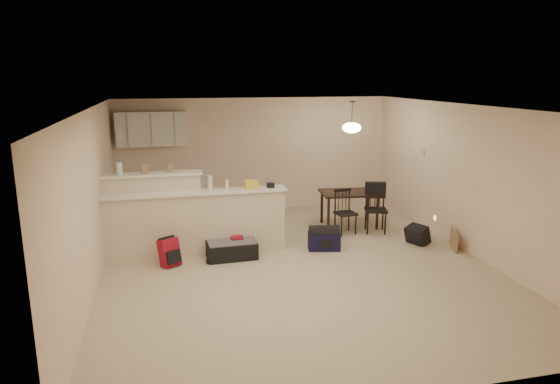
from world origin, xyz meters
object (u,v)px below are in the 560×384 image
object	(u,v)px
dining_chair_near	(346,212)
pendant_lamp	(352,127)
navy_duffel	(324,241)
suitcase	(231,249)
red_backpack	(169,252)
black_daypack	(417,235)
dining_chair_far	(376,209)
dining_table	(349,196)

from	to	relation	value
dining_chair_near	pendant_lamp	bearing A→B (deg)	54.91
navy_duffel	dining_chair_near	bearing A→B (deg)	59.78
suitcase	red_backpack	bearing A→B (deg)	-174.43
black_daypack	dining_chair_far	bearing A→B (deg)	5.52
dining_table	dining_chair_near	xyz separation A→B (m)	(-0.24, -0.45, -0.20)
suitcase	navy_duffel	bearing A→B (deg)	-1.64
suitcase	dining_table	bearing A→B (deg)	23.55
pendant_lamp	dining_chair_near	distance (m)	1.65
suitcase	dining_chair_near	bearing A→B (deg)	16.56
pendant_lamp	navy_duffel	size ratio (longest dim) A/B	1.14
dining_table	pendant_lamp	bearing A→B (deg)	61.99
pendant_lamp	suitcase	xyz separation A→B (m)	(-2.55, -1.24, -1.85)
dining_table	suitcase	xyz separation A→B (m)	(-2.55, -1.24, -0.48)
suitcase	dining_chair_far	bearing A→B (deg)	11.86
navy_duffel	suitcase	bearing A→B (deg)	-168.01
suitcase	navy_duffel	size ratio (longest dim) A/B	1.49
dining_table	dining_chair_near	size ratio (longest dim) A/B	1.41
red_backpack	black_daypack	size ratio (longest dim) A/B	1.20
black_daypack	dining_table	bearing A→B (deg)	7.93
dining_chair_near	suitcase	xyz separation A→B (m)	(-2.31, -0.79, -0.29)
suitcase	navy_duffel	distance (m)	1.63
dining_chair_far	black_daypack	world-z (taller)	dining_chair_far
dining_chair_near	black_daypack	size ratio (longest dim) A/B	2.31
pendant_lamp	suitcase	distance (m)	3.39
dining_chair_near	black_daypack	xyz separation A→B (m)	(1.05, -0.88, -0.26)
pendant_lamp	red_backpack	xyz separation A→B (m)	(-3.56, -1.39, -1.77)
dining_chair_near	black_daypack	world-z (taller)	dining_chair_near
pendant_lamp	dining_chair_far	bearing A→B (deg)	-55.00
navy_duffel	black_daypack	bearing A→B (deg)	7.65
dining_chair_near	suitcase	distance (m)	2.46
pendant_lamp	black_daypack	distance (m)	2.40
dining_table	pendant_lamp	xyz separation A→B (m)	(0.00, 0.00, 1.37)
red_backpack	navy_duffel	distance (m)	2.64
red_backpack	navy_duffel	world-z (taller)	red_backpack
dining_chair_far	pendant_lamp	bearing A→B (deg)	140.98
suitcase	black_daypack	size ratio (longest dim) A/B	2.21
black_daypack	suitcase	bearing A→B (deg)	65.19
suitcase	navy_duffel	world-z (taller)	navy_duffel
dining_table	dining_chair_far	distance (m)	0.63
dining_table	navy_duffel	world-z (taller)	dining_table
dining_table	dining_chair_near	world-z (taller)	dining_chair_near
dining_chair_near	dining_chair_far	distance (m)	0.60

